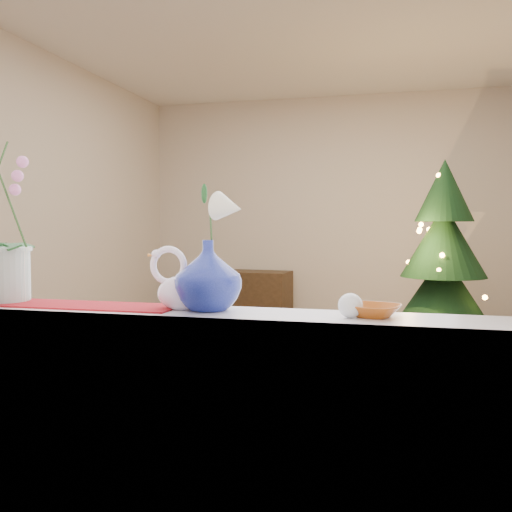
{
  "coord_description": "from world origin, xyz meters",
  "views": [
    {
      "loc": [
        0.72,
        -4.15,
        1.2
      ],
      "look_at": [
        0.01,
        -1.4,
        1.05
      ],
      "focal_mm": 40.0,
      "sensor_mm": 36.0,
      "label": 1
    }
  ],
  "objects_px": {
    "swan": "(182,280)",
    "paperweight": "(350,306)",
    "amber_dish": "(374,312)",
    "side_table": "(250,300)",
    "blue_vase": "(208,270)",
    "xmas_tree": "(443,261)"
  },
  "relations": [
    {
      "from": "blue_vase",
      "to": "side_table",
      "type": "height_order",
      "value": "blue_vase"
    },
    {
      "from": "paperweight",
      "to": "side_table",
      "type": "bearing_deg",
      "value": 108.67
    },
    {
      "from": "amber_dish",
      "to": "side_table",
      "type": "bearing_deg",
      "value": 109.56
    },
    {
      "from": "paperweight",
      "to": "xmas_tree",
      "type": "height_order",
      "value": "xmas_tree"
    },
    {
      "from": "amber_dish",
      "to": "xmas_tree",
      "type": "distance_m",
      "value": 3.51
    },
    {
      "from": "paperweight",
      "to": "side_table",
      "type": "height_order",
      "value": "paperweight"
    },
    {
      "from": "amber_dish",
      "to": "side_table",
      "type": "height_order",
      "value": "amber_dish"
    },
    {
      "from": "blue_vase",
      "to": "amber_dish",
      "type": "xyz_separation_m",
      "value": [
        0.55,
        -0.01,
        -0.12
      ]
    },
    {
      "from": "swan",
      "to": "paperweight",
      "type": "bearing_deg",
      "value": -11.26
    },
    {
      "from": "swan",
      "to": "side_table",
      "type": "distance_m",
      "value": 4.74
    },
    {
      "from": "paperweight",
      "to": "amber_dish",
      "type": "xyz_separation_m",
      "value": [
        0.07,
        0.03,
        -0.02
      ]
    },
    {
      "from": "blue_vase",
      "to": "amber_dish",
      "type": "relative_size",
      "value": 1.95
    },
    {
      "from": "paperweight",
      "to": "amber_dish",
      "type": "relative_size",
      "value": 0.55
    },
    {
      "from": "amber_dish",
      "to": "xmas_tree",
      "type": "height_order",
      "value": "xmas_tree"
    },
    {
      "from": "xmas_tree",
      "to": "paperweight",
      "type": "bearing_deg",
      "value": -98.14
    },
    {
      "from": "swan",
      "to": "paperweight",
      "type": "relative_size",
      "value": 3.12
    },
    {
      "from": "blue_vase",
      "to": "paperweight",
      "type": "relative_size",
      "value": 3.55
    },
    {
      "from": "swan",
      "to": "amber_dish",
      "type": "bearing_deg",
      "value": -7.99
    },
    {
      "from": "amber_dish",
      "to": "side_table",
      "type": "xyz_separation_m",
      "value": [
        -1.63,
        4.58,
        -0.6
      ]
    },
    {
      "from": "blue_vase",
      "to": "side_table",
      "type": "distance_m",
      "value": 4.75
    },
    {
      "from": "blue_vase",
      "to": "side_table",
      "type": "bearing_deg",
      "value": 103.31
    },
    {
      "from": "blue_vase",
      "to": "amber_dish",
      "type": "distance_m",
      "value": 0.56
    }
  ]
}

